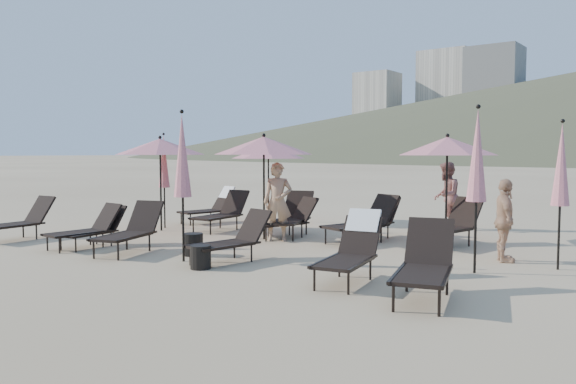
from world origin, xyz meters
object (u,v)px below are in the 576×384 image
Objects in this scene: lounger_3 at (232,238)px; lounger_8 at (287,219)px; beachgoer_b at (446,196)px; lounger_10 at (363,221)px; lounger_7 at (222,212)px; lounger_2 at (130,230)px; umbrella_closed_3 at (477,156)px; umbrella_closed_0 at (182,156)px; lounger_0 at (19,220)px; lounger_12 at (86,228)px; umbrella_closed_2 at (164,162)px; umbrella_open_2 at (268,152)px; side_table_1 at (201,257)px; beachgoer_c at (505,220)px; umbrella_closed_1 at (561,165)px; lounger_5 at (425,263)px; lounger_11 at (451,224)px; lounger_9 at (292,216)px; lounger_6 at (211,206)px; umbrella_open_0 at (160,147)px; umbrella_open_1 at (264,146)px; umbrella_open_3 at (447,146)px; lounger_1 at (95,228)px; beachgoer_a at (278,202)px; side_table_0 at (193,244)px.

lounger_8 is at bearing 117.62° from lounger_3.
lounger_3 is 0.95× the size of beachgoer_b.
lounger_7 is at bearing -155.92° from lounger_10.
lounger_2 is 6.84m from umbrella_closed_3.
umbrella_closed_3 is (7.08, -1.28, 1.50)m from lounger_7.
lounger_0 is at bearing -174.21° from umbrella_closed_0.
umbrella_closed_2 is at bearing 112.00° from lounger_12.
umbrella_open_2 is at bearing 64.04° from umbrella_closed_2.
side_table_1 is at bearing -34.49° from umbrella_closed_2.
umbrella_closed_1 is at bearing -126.69° from beachgoer_c.
umbrella_open_2 is 1.50× the size of beachgoer_c.
lounger_5 is 7.53m from lounger_12.
lounger_11 reaches higher than lounger_3.
lounger_2 is at bearing -127.37° from lounger_9.
umbrella_open_2 is (1.21, 1.17, 1.56)m from lounger_6.
beachgoer_c is at bearing 71.57° from lounger_5.
umbrella_closed_2 reaches higher than lounger_6.
umbrella_closed_3 reaches higher than lounger_12.
umbrella_open_1 is (3.09, 0.48, 0.01)m from umbrella_open_0.
beachgoer_b is at bearing 73.55° from lounger_8.
umbrella_open_0 is 5.55m from side_table_1.
umbrella_open_2 is (1.05, 3.17, -0.13)m from umbrella_open_0.
lounger_12 is at bearing 166.61° from lounger_5.
beachgoer_c is (8.72, 0.65, -1.01)m from umbrella_closed_2.
lounger_0 is 1.00× the size of lounger_6.
umbrella_closed_1 reaches higher than umbrella_open_2.
lounger_12 is at bearing -102.77° from lounger_7.
umbrella_open_3 is 0.87× the size of umbrella_closed_3.
lounger_10 is 2.88m from umbrella_open_1.
lounger_1 is 0.79× the size of lounger_5.
side_table_1 is (2.32, -0.28, -0.26)m from lounger_2.
lounger_2 is 1.03× the size of beachgoer_a.
lounger_9 reaches higher than side_table_1.
beachgoer_c reaches higher than side_table_1.
lounger_0 is 6.88m from umbrella_open_2.
lounger_9 is at bearing 14.76° from umbrella_closed_2.
lounger_1 reaches higher than side_table_1.
lounger_10 reaches higher than side_table_0.
umbrella_closed_3 reaches higher than umbrella_open_3.
lounger_8 is at bearing 129.47° from lounger_5.
umbrella_closed_0 is at bearing -94.07° from lounger_10.
lounger_0 is 0.94× the size of lounger_2.
side_table_1 is 7.68m from beachgoer_b.
lounger_0 is 2.22m from lounger_12.
umbrella_closed_3 is at bearing -4.33° from umbrella_closed_2.
beachgoer_c reaches higher than lounger_3.
lounger_5 is 1.20× the size of lounger_12.
lounger_3 is 3.90× the size of side_table_0.
beachgoer_c is at bearing 23.34° from beachgoer_b.
beachgoer_c is at bearing 19.15° from lounger_1.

